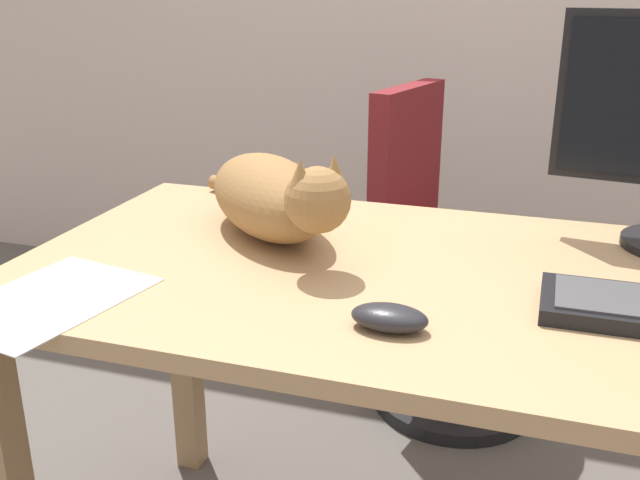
% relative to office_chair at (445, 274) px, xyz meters
% --- Properties ---
extents(desk, '(1.62, 0.74, 0.74)m').
position_rel_office_chair_xyz_m(desk, '(0.19, -0.83, 0.24)').
color(desk, tan).
rests_on(desk, ground_plane).
extents(office_chair, '(0.50, 0.48, 0.93)m').
position_rel_office_chair_xyz_m(office_chair, '(0.00, 0.00, 0.00)').
color(office_chair, black).
rests_on(office_chair, ground_plane).
extents(cat, '(0.44, 0.47, 0.20)m').
position_rel_office_chair_xyz_m(cat, '(-0.23, -0.74, 0.42)').
color(cat, olive).
rests_on(cat, desk).
extents(computer_mouse, '(0.11, 0.06, 0.04)m').
position_rel_office_chair_xyz_m(computer_mouse, '(0.06, -1.05, 0.36)').
color(computer_mouse, '#232328').
rests_on(computer_mouse, desk).
extents(paper_sheet, '(0.26, 0.33, 0.00)m').
position_rel_office_chair_xyz_m(paper_sheet, '(-0.45, -1.11, 0.34)').
color(paper_sheet, white).
rests_on(paper_sheet, desk).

